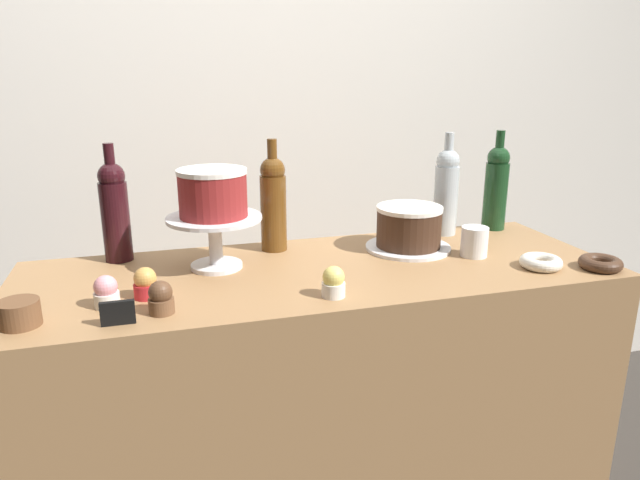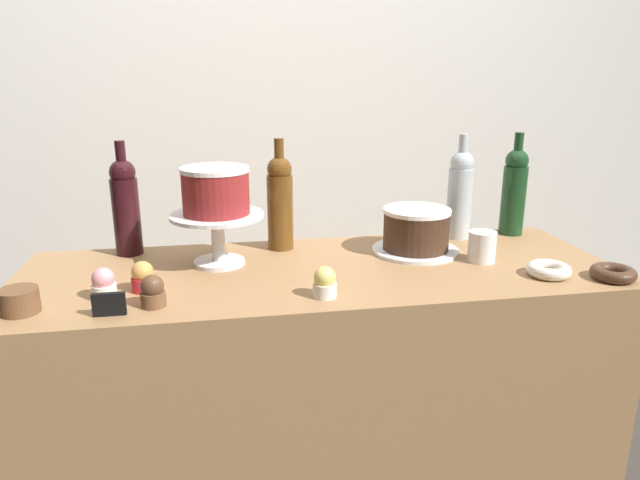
{
  "view_description": "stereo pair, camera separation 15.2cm",
  "coord_description": "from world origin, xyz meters",
  "views": [
    {
      "loc": [
        -0.4,
        -1.4,
        1.47
      ],
      "look_at": [
        0.0,
        0.0,
        1.03
      ],
      "focal_mm": 32.34,
      "sensor_mm": 36.0,
      "label": 1
    },
    {
      "loc": [
        -0.26,
        -1.43,
        1.47
      ],
      "look_at": [
        0.0,
        0.0,
        1.03
      ],
      "focal_mm": 32.34,
      "sensor_mm": 36.0,
      "label": 2
    }
  ],
  "objects": [
    {
      "name": "back_wall",
      "position": [
        0.0,
        0.86,
        1.3
      ],
      "size": [
        6.0,
        0.05,
        2.6
      ],
      "color": "silver",
      "rests_on": "ground_plane"
    },
    {
      "name": "display_counter",
      "position": [
        0.0,
        0.0,
        0.48
      ],
      "size": [
        1.58,
        0.57,
        0.95
      ],
      "color": "#997047",
      "rests_on": "ground_plane"
    },
    {
      "name": "cake_stand_pedestal",
      "position": [
        -0.27,
        0.08,
        1.05
      ],
      "size": [
        0.25,
        0.25,
        0.14
      ],
      "color": "silver",
      "rests_on": "display_counter"
    },
    {
      "name": "white_layer_cake",
      "position": [
        -0.27,
        0.08,
        1.16
      ],
      "size": [
        0.18,
        0.18,
        0.12
      ],
      "color": "maroon",
      "rests_on": "cake_stand_pedestal"
    },
    {
      "name": "silver_serving_platter",
      "position": [
        0.3,
        0.1,
        0.96
      ],
      "size": [
        0.25,
        0.25,
        0.01
      ],
      "color": "white",
      "rests_on": "display_counter"
    },
    {
      "name": "chocolate_round_cake",
      "position": [
        0.3,
        0.1,
        1.02
      ],
      "size": [
        0.19,
        0.19,
        0.12
      ],
      "color": "#3D2619",
      "rests_on": "silver_serving_platter"
    },
    {
      "name": "wine_bottle_dark_red",
      "position": [
        -0.52,
        0.23,
        1.1
      ],
      "size": [
        0.08,
        0.08,
        0.33
      ],
      "color": "black",
      "rests_on": "display_counter"
    },
    {
      "name": "wine_bottle_clear",
      "position": [
        0.48,
        0.22,
        1.1
      ],
      "size": [
        0.08,
        0.08,
        0.33
      ],
      "color": "#B2BCC1",
      "rests_on": "display_counter"
    },
    {
      "name": "wine_bottle_amber",
      "position": [
        -0.08,
        0.2,
        1.1
      ],
      "size": [
        0.08,
        0.08,
        0.33
      ],
      "color": "#5B3814",
      "rests_on": "display_counter"
    },
    {
      "name": "wine_bottle_green",
      "position": [
        0.67,
        0.23,
        1.1
      ],
      "size": [
        0.08,
        0.08,
        0.33
      ],
      "color": "#193D1E",
      "rests_on": "display_counter"
    },
    {
      "name": "cupcake_chocolate",
      "position": [
        -0.41,
        -0.18,
        0.99
      ],
      "size": [
        0.06,
        0.06,
        0.07
      ],
      "color": "brown",
      "rests_on": "display_counter"
    },
    {
      "name": "cupcake_strawberry",
      "position": [
        -0.53,
        -0.12,
        0.99
      ],
      "size": [
        0.06,
        0.06,
        0.07
      ],
      "color": "white",
      "rests_on": "display_counter"
    },
    {
      "name": "cupcake_caramel",
      "position": [
        -0.45,
        -0.08,
        0.99
      ],
      "size": [
        0.06,
        0.06,
        0.07
      ],
      "color": "red",
      "rests_on": "display_counter"
    },
    {
      "name": "cupcake_lemon",
      "position": [
        -0.02,
        -0.2,
        0.99
      ],
      "size": [
        0.06,
        0.06,
        0.07
      ],
      "color": "white",
      "rests_on": "display_counter"
    },
    {
      "name": "donut_chocolate",
      "position": [
        0.72,
        -0.21,
        0.97
      ],
      "size": [
        0.11,
        0.11,
        0.03
      ],
      "color": "#472D1E",
      "rests_on": "display_counter"
    },
    {
      "name": "donut_sugar",
      "position": [
        0.57,
        -0.16,
        0.97
      ],
      "size": [
        0.11,
        0.11,
        0.03
      ],
      "color": "silver",
      "rests_on": "display_counter"
    },
    {
      "name": "cookie_stack",
      "position": [
        -0.7,
        -0.17,
        0.98
      ],
      "size": [
        0.08,
        0.08,
        0.05
      ],
      "color": "brown",
      "rests_on": "display_counter"
    },
    {
      "name": "price_sign_chalkboard",
      "position": [
        -0.5,
        -0.22,
        0.98
      ],
      "size": [
        0.07,
        0.01,
        0.05
      ],
      "color": "black",
      "rests_on": "display_counter"
    },
    {
      "name": "coffee_cup_ceramic",
      "position": [
        0.45,
        -0.02,
        1.0
      ],
      "size": [
        0.08,
        0.08,
        0.08
      ],
      "color": "white",
      "rests_on": "display_counter"
    }
  ]
}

